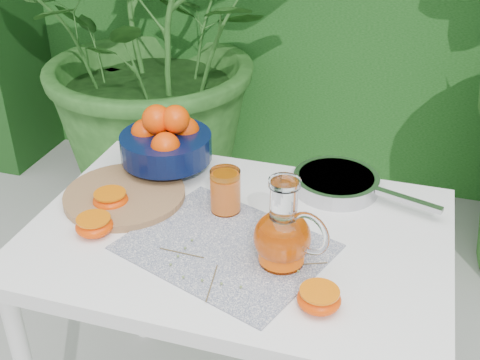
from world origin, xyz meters
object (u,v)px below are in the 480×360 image
(fruit_bowl, at_px, (166,141))
(cutting_board, at_px, (125,195))
(white_table, at_px, (238,258))
(saute_pan, at_px, (337,182))
(juice_pitcher, at_px, (283,235))

(fruit_bowl, bearing_deg, cutting_board, -104.73)
(white_table, relative_size, saute_pan, 2.39)
(fruit_bowl, bearing_deg, juice_pitcher, -37.83)
(fruit_bowl, xyz_separation_m, saute_pan, (0.48, 0.03, -0.07))
(fruit_bowl, distance_m, saute_pan, 0.48)
(cutting_board, distance_m, fruit_bowl, 0.20)
(fruit_bowl, bearing_deg, white_table, -39.37)
(cutting_board, height_order, fruit_bowl, fruit_bowl)
(white_table, distance_m, saute_pan, 0.34)
(fruit_bowl, distance_m, juice_pitcher, 0.52)
(fruit_bowl, xyz_separation_m, juice_pitcher, (0.41, -0.32, -0.02))
(white_table, relative_size, juice_pitcher, 4.78)
(fruit_bowl, relative_size, juice_pitcher, 1.59)
(white_table, height_order, juice_pitcher, juice_pitcher)
(white_table, xyz_separation_m, juice_pitcher, (0.13, -0.09, 0.16))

